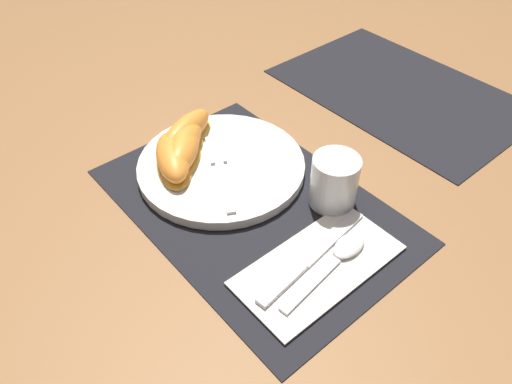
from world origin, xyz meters
TOP-DOWN VIEW (x-y plane):
  - ground_plane at (0.00, 0.00)m, footprint 3.00×3.00m
  - placemat at (0.00, 0.00)m, footprint 0.47×0.31m
  - placemat_far at (-0.06, 0.43)m, footprint 0.47×0.31m
  - plate at (-0.09, 0.01)m, footprint 0.27×0.27m
  - juice_glass at (0.07, 0.10)m, footprint 0.07×0.07m
  - napkin at (0.15, -0.01)m, footprint 0.12×0.23m
  - knife at (0.13, -0.01)m, footprint 0.05×0.22m
  - spoon at (0.16, 0.02)m, footprint 0.05×0.17m
  - fork at (-0.09, 0.00)m, footprint 0.17×0.11m
  - citrus_wedge_0 at (-0.17, -0.00)m, footprint 0.09×0.14m
  - citrus_wedge_1 at (-0.15, -0.02)m, footprint 0.12×0.14m
  - citrus_wedge_2 at (-0.14, -0.03)m, footprint 0.12×0.13m
  - citrus_wedge_3 at (-0.13, -0.05)m, footprint 0.14×0.10m

SIDE VIEW (x-z plane):
  - ground_plane at x=0.00m, z-range 0.00..0.00m
  - placemat at x=0.00m, z-range 0.00..0.00m
  - placemat_far at x=-0.06m, z-range 0.00..0.00m
  - napkin at x=0.15m, z-range 0.00..0.01m
  - knife at x=0.13m, z-range 0.01..0.01m
  - spoon at x=0.16m, z-range 0.01..0.02m
  - plate at x=-0.09m, z-range 0.00..0.02m
  - fork at x=-0.09m, z-range 0.02..0.02m
  - citrus_wedge_3 at x=-0.13m, z-range 0.02..0.06m
  - citrus_wedge_2 at x=-0.14m, z-range 0.02..0.06m
  - citrus_wedge_1 at x=-0.15m, z-range 0.02..0.06m
  - juice_glass at x=0.07m, z-range 0.00..0.08m
  - citrus_wedge_0 at x=-0.17m, z-range 0.02..0.06m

